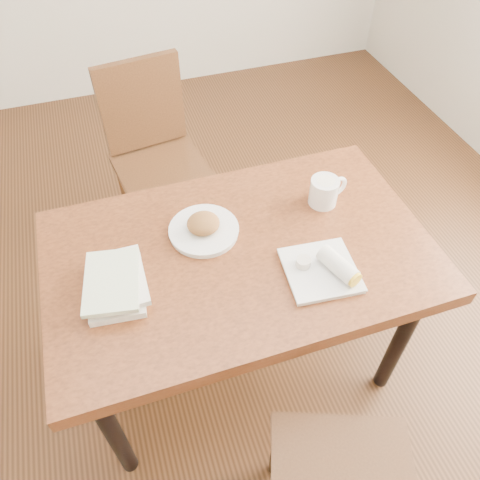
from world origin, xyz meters
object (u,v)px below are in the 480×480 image
object	(u,v)px
plate_burrito	(326,269)
table	(240,265)
plate_scone	(204,228)
chair_far	(155,148)
coffee_mug	(325,191)
book_stack	(116,283)

from	to	relation	value
plate_burrito	table	bearing A→B (deg)	141.71
table	plate_scone	size ratio (longest dim) A/B	5.32
chair_far	plate_burrito	xyz separation A→B (m)	(0.37, -1.10, 0.23)
chair_far	table	bearing A→B (deg)	-81.63
chair_far	plate_scone	world-z (taller)	chair_far
table	coffee_mug	bearing A→B (deg)	19.17
table	plate_burrito	size ratio (longest dim) A/B	5.24
coffee_mug	table	bearing A→B (deg)	-160.83
coffee_mug	book_stack	world-z (taller)	coffee_mug
book_stack	coffee_mug	bearing A→B (deg)	11.77
coffee_mug	plate_burrito	distance (m)	0.34
table	coffee_mug	world-z (taller)	coffee_mug
plate_scone	book_stack	world-z (taller)	plate_scone
chair_far	plate_burrito	distance (m)	1.19
plate_scone	table	bearing A→B (deg)	-50.63
table	chair_far	xyz separation A→B (m)	(-0.14, 0.92, -0.12)
coffee_mug	book_stack	xyz separation A→B (m)	(-0.79, -0.16, -0.02)
chair_far	plate_scone	size ratio (longest dim) A/B	3.89
chair_far	plate_burrito	size ratio (longest dim) A/B	3.84
table	plate_burrito	distance (m)	0.31
table	chair_far	distance (m)	0.94
coffee_mug	book_stack	bearing A→B (deg)	-168.23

